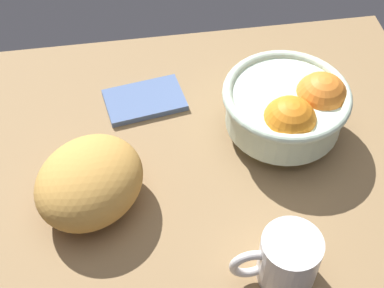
% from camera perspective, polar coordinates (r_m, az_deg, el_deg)
% --- Properties ---
extents(ground_plane, '(0.75, 0.64, 0.03)m').
position_cam_1_polar(ground_plane, '(0.90, 2.86, -2.32)').
color(ground_plane, olive).
extents(fruit_bowl, '(0.20, 0.20, 0.11)m').
position_cam_1_polar(fruit_bowl, '(0.89, 9.96, 3.65)').
color(fruit_bowl, silver).
rests_on(fruit_bowl, ground).
extents(bread_loaf, '(0.22, 0.22, 0.10)m').
position_cam_1_polar(bread_loaf, '(0.82, -10.35, -3.79)').
color(bread_loaf, '#C28D41').
rests_on(bread_loaf, ground).
extents(napkin_folded, '(0.14, 0.10, 0.01)m').
position_cam_1_polar(napkin_folded, '(0.98, -4.83, 4.47)').
color(napkin_folded, '#4F6694').
rests_on(napkin_folded, ground).
extents(mug, '(0.12, 0.08, 0.08)m').
position_cam_1_polar(mug, '(0.76, 9.52, -11.43)').
color(mug, silver).
rests_on(mug, ground).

